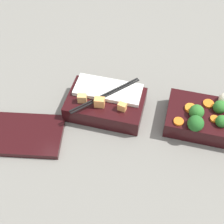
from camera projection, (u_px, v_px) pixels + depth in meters
ground_plane at (155, 123)px, 0.87m from camera, size 3.00×3.00×0.00m
bento_tray_vegetable at (208, 118)px, 0.84m from camera, size 0.21×0.14×0.08m
bento_tray_rice at (106, 103)px, 0.88m from camera, size 0.21×0.17×0.08m
bento_lid at (24, 134)px, 0.84m from camera, size 0.23×0.17×0.02m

